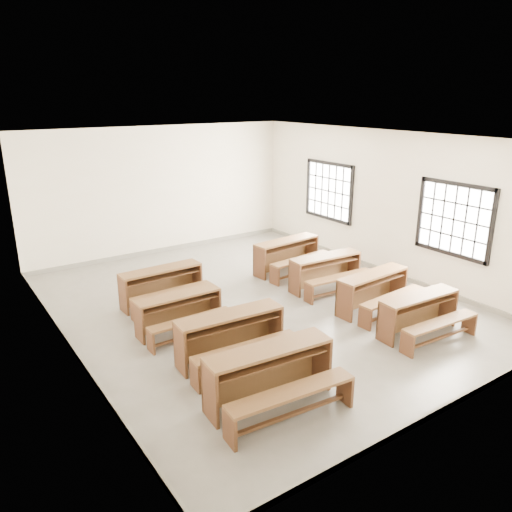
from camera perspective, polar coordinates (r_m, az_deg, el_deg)
room at (r=9.22m, az=0.46°, el=6.86°), size 8.50×8.50×3.20m
desk_set_0 at (r=6.71m, az=1.75°, el=-13.14°), size 1.83×1.05×0.79m
desk_set_1 at (r=7.72m, az=-2.78°, el=-8.86°), size 1.75×0.98×0.76m
desk_set_2 at (r=8.71m, az=-8.68°, el=-6.15°), size 1.50×0.78×0.67m
desk_set_3 at (r=9.86m, az=-10.63°, el=-3.14°), size 1.63×0.87×0.72m
desk_set_4 at (r=8.97m, az=18.30°, el=-6.08°), size 1.59×0.89×0.70m
desk_set_5 at (r=9.71m, az=13.41°, el=-3.67°), size 1.66×0.95×0.72m
desk_set_6 at (r=10.56m, az=8.09°, el=-1.56°), size 1.65×0.93×0.72m
desk_set_7 at (r=11.50m, az=3.69°, el=0.32°), size 1.73×1.00×0.75m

